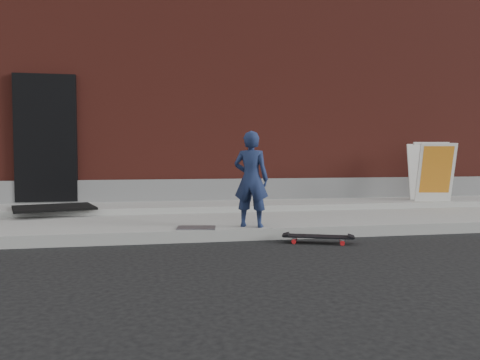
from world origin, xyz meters
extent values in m
plane|color=black|center=(0.00, 0.00, 0.00)|extent=(80.00, 80.00, 0.00)
cube|color=gray|center=(0.00, 1.50, 0.07)|extent=(20.00, 3.00, 0.15)
cube|color=gray|center=(0.00, 2.40, 0.20)|extent=(20.00, 1.20, 0.10)
cube|color=#5E2119|center=(0.00, 7.00, 2.50)|extent=(20.00, 8.00, 5.00)
cube|color=slate|center=(0.00, 2.97, 0.45)|extent=(20.00, 0.10, 0.40)
cube|color=black|center=(-2.60, 2.96, 1.40)|extent=(1.05, 0.12, 2.25)
imported|color=#1A264A|center=(0.53, 0.20, 0.78)|extent=(0.55, 0.47, 1.27)
cylinder|color=red|center=(1.58, -0.34, 0.03)|extent=(0.07, 0.05, 0.06)
cylinder|color=red|center=(1.51, -0.52, 0.03)|extent=(0.07, 0.05, 0.06)
cylinder|color=red|center=(1.03, -0.13, 0.03)|extent=(0.07, 0.05, 0.06)
cylinder|color=red|center=(0.96, -0.30, 0.03)|extent=(0.07, 0.05, 0.06)
cube|color=#AAA9AE|center=(1.54, -0.43, 0.07)|extent=(0.12, 0.19, 0.02)
cube|color=#AAA9AE|center=(1.00, -0.22, 0.07)|extent=(0.12, 0.19, 0.02)
cube|color=black|center=(1.27, -0.32, 0.09)|extent=(0.87, 0.51, 0.02)
cube|color=white|center=(4.32, 1.87, 0.78)|extent=(0.70, 0.42, 1.07)
cube|color=white|center=(4.41, 2.34, 0.78)|extent=(0.70, 0.42, 1.07)
cube|color=yellow|center=(4.31, 1.84, 0.73)|extent=(0.58, 0.33, 0.85)
cube|color=white|center=(4.36, 2.10, 1.32)|extent=(0.65, 0.18, 0.05)
cube|color=black|center=(-2.30, 2.00, 0.27)|extent=(1.42, 1.27, 0.03)
cube|color=#5A595F|center=(-0.20, 0.20, 0.16)|extent=(0.54, 0.39, 0.01)
camera|label=1|loc=(-0.75, -5.82, 1.09)|focal=35.00mm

